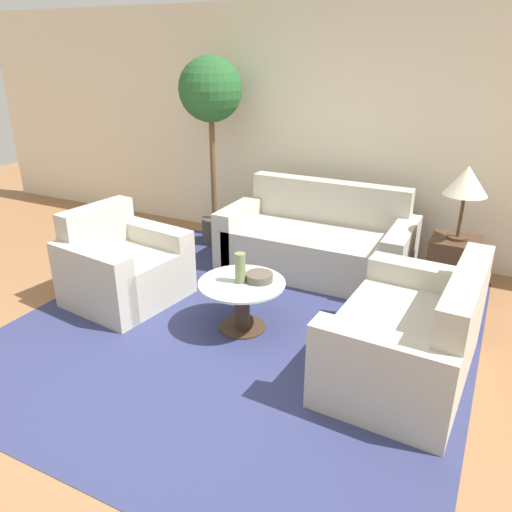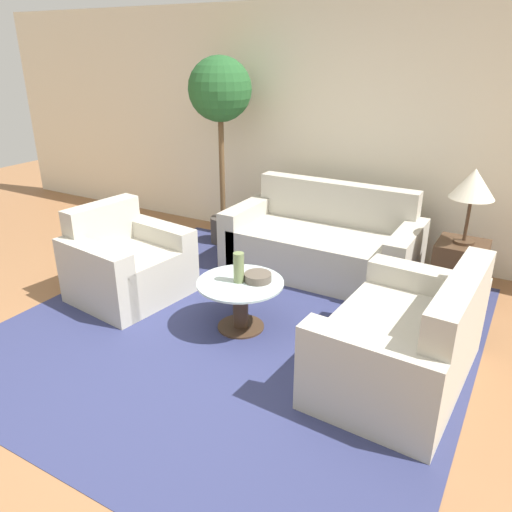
# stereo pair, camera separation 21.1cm
# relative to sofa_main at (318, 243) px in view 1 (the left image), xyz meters

# --- Properties ---
(ground_plane) EXTENTS (14.00, 14.00, 0.00)m
(ground_plane) POSITION_rel_sofa_main_xyz_m (-0.22, -2.16, -0.29)
(ground_plane) COLOR #8E603D
(wall_back) EXTENTS (10.00, 0.06, 2.60)m
(wall_back) POSITION_rel_sofa_main_xyz_m (-0.22, 0.72, 1.01)
(wall_back) COLOR beige
(wall_back) RESTS_ON ground_plane
(rug) EXTENTS (3.56, 3.65, 0.01)m
(rug) POSITION_rel_sofa_main_xyz_m (-0.13, -1.41, -0.28)
(rug) COLOR navy
(rug) RESTS_ON ground_plane
(sofa_main) EXTENTS (1.88, 0.91, 0.87)m
(sofa_main) POSITION_rel_sofa_main_xyz_m (0.00, 0.00, 0.00)
(sofa_main) COLOR #B2AD9E
(sofa_main) RESTS_ON ground_plane
(armchair) EXTENTS (0.95, 1.03, 0.84)m
(armchair) POSITION_rel_sofa_main_xyz_m (-1.36, -1.42, 0.00)
(armchair) COLOR #B2AD9E
(armchair) RESTS_ON ground_plane
(loveseat) EXTENTS (0.93, 1.40, 0.85)m
(loveseat) POSITION_rel_sofa_main_xyz_m (1.23, -1.45, 0.00)
(loveseat) COLOR #B2AD9E
(loveseat) RESTS_ON ground_plane
(coffee_table) EXTENTS (0.70, 0.70, 0.42)m
(coffee_table) POSITION_rel_sofa_main_xyz_m (-0.13, -1.41, -0.01)
(coffee_table) COLOR #422D1E
(coffee_table) RESTS_ON ground_plane
(side_table) EXTENTS (0.43, 0.43, 0.56)m
(side_table) POSITION_rel_sofa_main_xyz_m (1.31, -0.02, -0.01)
(side_table) COLOR #422D1E
(side_table) RESTS_ON ground_plane
(table_lamp) EXTENTS (0.37, 0.37, 0.66)m
(table_lamp) POSITION_rel_sofa_main_xyz_m (1.31, -0.02, 0.79)
(table_lamp) COLOR #422D1E
(table_lamp) RESTS_ON side_table
(potted_plant) EXTENTS (0.68, 0.68, 2.07)m
(potted_plant) POSITION_rel_sofa_main_xyz_m (-1.33, 0.17, 1.30)
(potted_plant) COLOR #3D3833
(potted_plant) RESTS_ON ground_plane
(vase) EXTENTS (0.09, 0.09, 0.25)m
(vase) POSITION_rel_sofa_main_xyz_m (-0.14, -1.41, 0.26)
(vase) COLOR #6B7A4C
(vase) RESTS_ON coffee_table
(bowl) EXTENTS (0.22, 0.22, 0.06)m
(bowl) POSITION_rel_sofa_main_xyz_m (-0.01, -1.32, 0.16)
(bowl) COLOR brown
(bowl) RESTS_ON coffee_table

